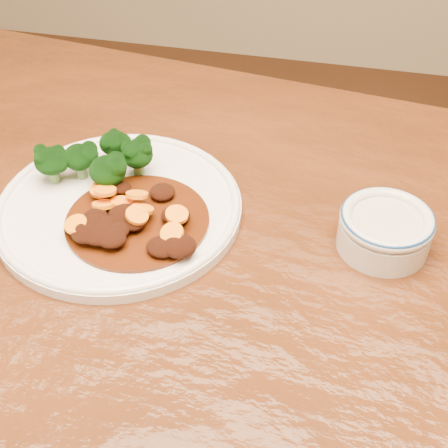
# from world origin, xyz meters

# --- Properties ---
(dining_table) EXTENTS (1.60, 1.09, 0.75)m
(dining_table) POSITION_xyz_m (-0.00, 0.00, 0.67)
(dining_table) COLOR #51250E
(dining_table) RESTS_ON ground
(dinner_plate) EXTENTS (0.29, 0.29, 0.02)m
(dinner_plate) POSITION_xyz_m (-0.15, 0.09, 0.76)
(dinner_plate) COLOR white
(dinner_plate) RESTS_ON dining_table
(broccoli_florets) EXTENTS (0.14, 0.10, 0.05)m
(broccoli_florets) POSITION_xyz_m (-0.19, 0.13, 0.79)
(broccoli_florets) COLOR #5D8746
(broccoli_florets) RESTS_ON dinner_plate
(mince_stew) EXTENTS (0.17, 0.17, 0.03)m
(mince_stew) POSITION_xyz_m (-0.12, 0.05, 0.77)
(mince_stew) COLOR #4C1D08
(mince_stew) RESTS_ON dinner_plate
(dip_bowl) EXTENTS (0.10, 0.10, 0.05)m
(dip_bowl) POSITION_xyz_m (0.16, 0.10, 0.78)
(dip_bowl) COLOR beige
(dip_bowl) RESTS_ON dining_table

